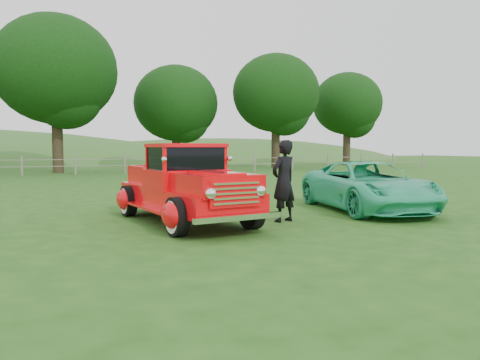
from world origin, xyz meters
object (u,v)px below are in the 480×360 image
object	(u,v)px
tree_near_west	(56,70)
man	(284,181)
teal_sedan	(367,186)
tree_far_east	(347,104)
red_pickup	(185,187)
tree_mid_east	(276,93)
tree_near_east	(176,103)

from	to	relation	value
tree_near_west	man	size ratio (longest dim) A/B	5.59
teal_sedan	man	bearing A→B (deg)	-154.92
man	tree_near_west	bearing A→B (deg)	-100.09
tree_far_east	red_pickup	size ratio (longest dim) A/B	1.70
tree_near_west	red_pickup	size ratio (longest dim) A/B	2.00
red_pickup	man	distance (m)	2.24
tree_mid_east	man	distance (m)	29.16
tree_near_east	tree_far_east	bearing A→B (deg)	3.37
red_pickup	tree_near_west	bearing A→B (deg)	87.56
tree_mid_east	red_pickup	world-z (taller)	tree_mid_east
tree_near_west	teal_sedan	xyz separation A→B (m)	(7.81, -23.12, -6.14)
tree_near_west	tree_near_east	size ratio (longest dim) A/B	1.25
tree_near_east	tree_far_east	world-z (taller)	tree_far_east
tree_far_east	tree_near_west	bearing A→B (deg)	-169.11
tree_far_east	teal_sedan	size ratio (longest dim) A/B	1.86
man	tree_mid_east	bearing A→B (deg)	-136.58
tree_near_west	tree_far_east	xyz separation A→B (m)	(26.00, 5.00, -0.94)
tree_near_west	man	distance (m)	25.18
tree_far_east	man	xyz separation A→B (m)	(-21.12, -29.00, -4.93)
red_pickup	teal_sedan	distance (m)	5.05
red_pickup	man	world-z (taller)	man
teal_sedan	man	xyz separation A→B (m)	(-2.93, -0.88, 0.27)
tree_far_east	teal_sedan	bearing A→B (deg)	-122.90
tree_mid_east	tree_far_east	xyz separation A→B (m)	(9.00, 3.00, -0.31)
tree_far_east	red_pickup	bearing A→B (deg)	-129.41
red_pickup	man	size ratio (longest dim) A/B	2.79
red_pickup	tree_mid_east	bearing A→B (deg)	51.40
tree_near_east	red_pickup	distance (m)	28.33
tree_near_east	man	size ratio (longest dim) A/B	4.47
tree_near_east	teal_sedan	distance (m)	27.53
red_pickup	teal_sedan	bearing A→B (deg)	-7.38
red_pickup	tree_near_east	bearing A→B (deg)	67.91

